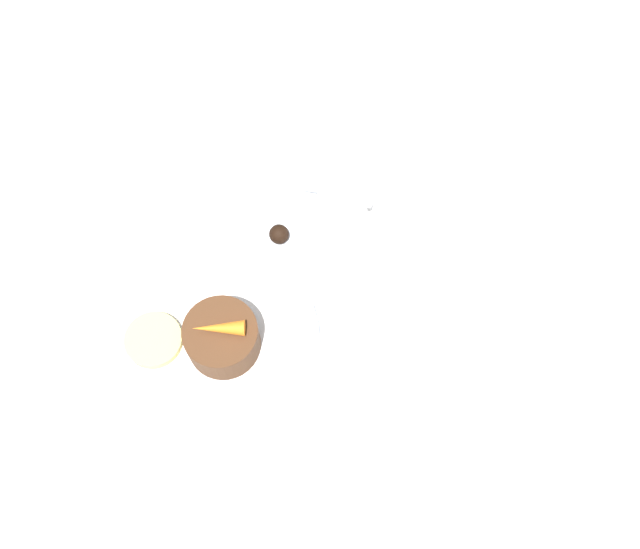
{
  "coord_description": "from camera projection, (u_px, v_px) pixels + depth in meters",
  "views": [
    {
      "loc": [
        0.29,
        0.1,
        0.78
      ],
      "look_at": [
        -0.03,
        0.09,
        0.04
      ],
      "focal_mm": 42.0,
      "sensor_mm": 36.0,
      "label": 1
    }
  ],
  "objects": [
    {
      "name": "saucer",
      "position": [
        368.0,
        172.0,
        0.89
      ],
      "size": [
        0.13,
        0.13,
        0.01
      ],
      "color": "white",
      "rests_on": "ground_plane"
    },
    {
      "name": "chocolate_truffle",
      "position": [
        279.0,
        234.0,
        0.85
      ],
      "size": [
        0.02,
        0.02,
        0.02
      ],
      "color": "black",
      "rests_on": "ground_plane"
    },
    {
      "name": "ground_plane",
      "position": [
        240.0,
        312.0,
        0.83
      ],
      "size": [
        3.0,
        3.0,
        0.0
      ],
      "primitive_type": "plane",
      "color": "white"
    },
    {
      "name": "carrot_garnish",
      "position": [
        218.0,
        328.0,
        0.75
      ],
      "size": [
        0.02,
        0.05,
        0.02
      ],
      "color": "orange",
      "rests_on": "dessert_cake"
    },
    {
      "name": "pineapple_slice",
      "position": [
        154.0,
        340.0,
        0.8
      ],
      "size": [
        0.06,
        0.06,
        0.01
      ],
      "color": "#EFE075",
      "rests_on": "dinner_plate"
    },
    {
      "name": "dinner_plate",
      "position": [
        214.0,
        341.0,
        0.81
      ],
      "size": [
        0.23,
        0.23,
        0.01
      ],
      "color": "white",
      "rests_on": "ground_plane"
    },
    {
      "name": "dessert_cake",
      "position": [
        222.0,
        338.0,
        0.78
      ],
      "size": [
        0.08,
        0.08,
        0.05
      ],
      "color": "#4C2D19",
      "rests_on": "dinner_plate"
    },
    {
      "name": "spoon",
      "position": [
        367.0,
        197.0,
        0.87
      ],
      "size": [
        0.02,
        0.12,
        0.0
      ],
      "color": "silver",
      "rests_on": "saucer"
    },
    {
      "name": "coffee_cup",
      "position": [
        370.0,
        155.0,
        0.86
      ],
      "size": [
        0.11,
        0.08,
        0.07
      ],
      "color": "white",
      "rests_on": "saucer"
    },
    {
      "name": "fork",
      "position": [
        238.0,
        213.0,
        0.87
      ],
      "size": [
        0.06,
        0.2,
        0.01
      ],
      "color": "silver",
      "rests_on": "ground_plane"
    },
    {
      "name": "wine_glass",
      "position": [
        378.0,
        339.0,
        0.74
      ],
      "size": [
        0.06,
        0.06,
        0.12
      ],
      "color": "silver",
      "rests_on": "ground_plane"
    }
  ]
}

